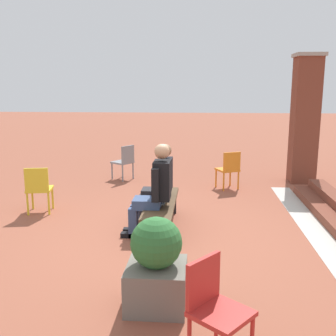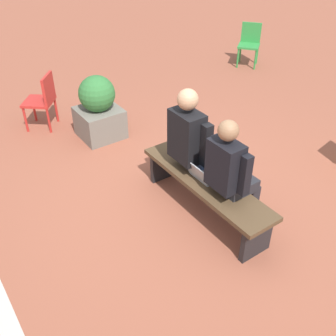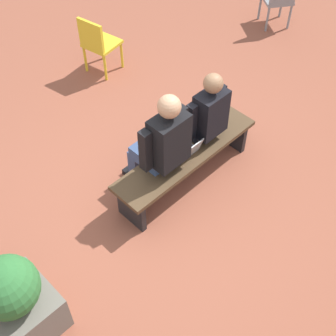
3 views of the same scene
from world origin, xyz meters
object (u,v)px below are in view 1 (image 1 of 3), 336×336
object	(u,v)px
person_student	(159,181)
plastic_chair_near_bench_left	(125,160)
laptop	(162,199)
bench	(161,207)
plastic_chair_by_pillar	(214,303)
plastic_chair_near_bench_right	(38,187)
person_adult	(154,188)
planter	(156,266)
plastic_chair_foreground	(229,168)

from	to	relation	value
person_student	plastic_chair_near_bench_left	xyz separation A→B (m)	(-3.01, -1.15, -0.22)
laptop	bench	bearing A→B (deg)	-164.82
person_student	plastic_chair_by_pillar	world-z (taller)	person_student
plastic_chair_near_bench_left	plastic_chair_near_bench_right	distance (m)	2.89
person_adult	laptop	xyz separation A→B (m)	(-0.26, 0.08, -0.24)
person_student	planter	xyz separation A→B (m)	(2.53, 0.24, -0.27)
person_student	plastic_chair_by_pillar	xyz separation A→B (m)	(3.27, 0.78, -0.22)
laptop	plastic_chair_near_bench_right	world-z (taller)	plastic_chair_near_bench_right
person_student	laptop	distance (m)	0.41
plastic_chair_by_pillar	person_student	bearing A→B (deg)	-166.49
person_student	laptop	world-z (taller)	person_student
laptop	plastic_chair_by_pillar	bearing A→B (deg)	13.64
person_student	plastic_chair_near_bench_left	size ratio (longest dim) A/B	1.56
plastic_chair_near_bench_right	laptop	bearing A→B (deg)	73.62
plastic_chair_by_pillar	plastic_chair_near_bench_right	bearing A→B (deg)	-140.47
plastic_chair_foreground	plastic_chair_by_pillar	world-z (taller)	same
laptop	plastic_chair_near_bench_left	world-z (taller)	plastic_chair_near_bench_left
plastic_chair_foreground	plastic_chair_by_pillar	size ratio (longest dim) A/B	1.00
planter	person_adult	bearing A→B (deg)	-172.84
plastic_chair_by_pillar	planter	xyz separation A→B (m)	(-0.74, -0.55, -0.04)
plastic_chair_foreground	plastic_chair_near_bench_left	bearing A→B (deg)	-106.37
person_adult	laptop	size ratio (longest dim) A/B	4.38
person_adult	plastic_chair_near_bench_left	bearing A→B (deg)	-162.49
bench	planter	bearing A→B (deg)	4.38
laptop	planter	bearing A→B (deg)	4.16
bench	planter	size ratio (longest dim) A/B	1.91
person_adult	laptop	bearing A→B (deg)	162.24
person_adult	plastic_chair_near_bench_left	xyz separation A→B (m)	(-3.62, -1.14, -0.26)
laptop	plastic_chair_near_bench_left	bearing A→B (deg)	-159.98
bench	plastic_chair_foreground	size ratio (longest dim) A/B	2.14
bench	laptop	bearing A→B (deg)	15.18
bench	plastic_chair_near_bench_right	size ratio (longest dim) A/B	2.14
plastic_chair_by_pillar	planter	bearing A→B (deg)	-143.34
bench	planter	xyz separation A→B (m)	(2.22, 0.17, 0.08)
plastic_chair_by_pillar	plastic_chair_foreground	bearing A→B (deg)	174.71
bench	person_student	world-z (taller)	person_student
person_student	plastic_chair_near_bench_left	distance (m)	3.23
plastic_chair_near_bench_right	planter	xyz separation A→B (m)	(2.84, 2.40, -0.04)
person_student	plastic_chair_by_pillar	size ratio (longest dim) A/B	1.56
laptop	plastic_chair_by_pillar	xyz separation A→B (m)	(2.91, 0.71, -0.02)
laptop	person_student	bearing A→B (deg)	-167.52
person_student	plastic_chair_by_pillar	distance (m)	3.37
plastic_chair_near_bench_left	bench	bearing A→B (deg)	20.09
plastic_chair_near_bench_left	plastic_chair_near_bench_right	world-z (taller)	same
laptop	plastic_chair_foreground	xyz separation A→B (m)	(-2.64, 1.22, -0.02)
person_student	planter	distance (m)	2.55
person_adult	plastic_chair_by_pillar	world-z (taller)	person_adult
laptop	planter	world-z (taller)	planter
plastic_chair_near_bench_left	plastic_chair_near_bench_right	xyz separation A→B (m)	(2.70, -1.02, 0.00)
person_adult	bench	bearing A→B (deg)	166.85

